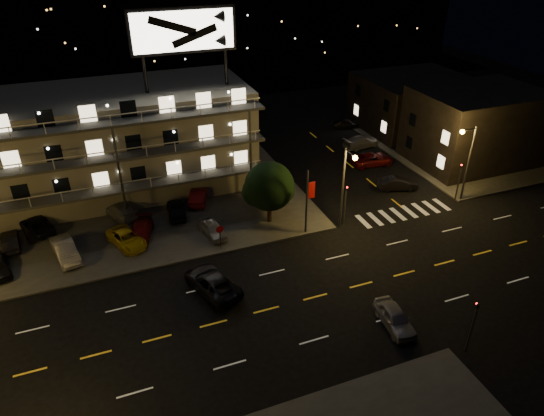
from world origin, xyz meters
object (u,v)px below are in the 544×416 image
object	(u,v)px
tree	(269,188)
road_car_west	(212,283)
lot_car_4	(213,229)
lot_car_7	(120,210)
road_car_east	(395,318)
lot_car_2	(127,239)
side_car_0	(398,184)

from	to	relation	value
tree	road_car_west	bearing A→B (deg)	-134.48
lot_car_4	lot_car_7	size ratio (longest dim) A/B	0.82
lot_car_7	road_car_east	world-z (taller)	lot_car_7
road_car_west	tree	bearing A→B (deg)	-151.64
lot_car_2	road_car_east	xyz separation A→B (m)	(16.40, -16.88, -0.08)
lot_car_2	tree	bearing A→B (deg)	-24.80
lot_car_2	road_car_west	size ratio (longest dim) A/B	0.81
lot_car_2	lot_car_7	bearing A→B (deg)	69.21
road_car_east	lot_car_2	bearing A→B (deg)	139.41
road_car_east	tree	bearing A→B (deg)	106.98
lot_car_4	side_car_0	world-z (taller)	lot_car_4
lot_car_7	road_car_east	size ratio (longest dim) A/B	1.15
tree	road_car_west	xyz separation A→B (m)	(-7.63, -7.77, -2.96)
tree	lot_car_4	size ratio (longest dim) A/B	1.57
lot_car_7	road_car_east	xyz separation A→B (m)	(16.45, -22.13, -0.13)
side_car_0	road_car_west	size ratio (longest dim) A/B	0.75
lot_car_4	lot_car_7	xyz separation A→B (m)	(-7.49, 6.48, 0.03)
tree	lot_car_2	world-z (taller)	tree
tree	side_car_0	bearing A→B (deg)	4.81
lot_car_4	road_car_west	bearing A→B (deg)	-114.56
tree	lot_car_7	bearing A→B (deg)	155.21
lot_car_2	lot_car_7	xyz separation A→B (m)	(-0.05, 5.25, 0.06)
lot_car_2	road_car_west	world-z (taller)	road_car_west
tree	lot_car_4	bearing A→B (deg)	-175.64
lot_car_4	lot_car_7	world-z (taller)	lot_car_7
side_car_0	road_car_west	xyz separation A→B (m)	(-22.88, -9.06, 0.09)
lot_car_2	side_car_0	xyz separation A→B (m)	(28.30, 0.49, -0.09)
tree	lot_car_7	xyz separation A→B (m)	(-13.10, 6.05, -2.89)
road_car_east	road_car_west	world-z (taller)	road_car_west
road_car_east	lot_car_7	bearing A→B (deg)	131.85
tree	lot_car_2	distance (m)	13.41
lot_car_7	side_car_0	xyz separation A→B (m)	(28.35, -4.77, -0.15)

